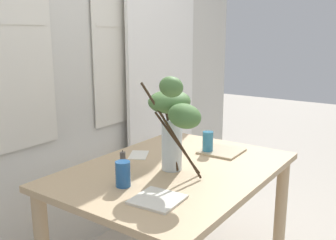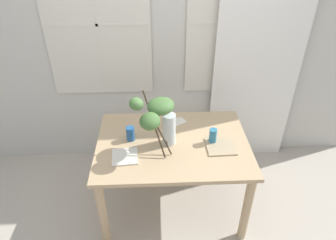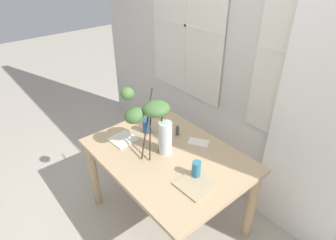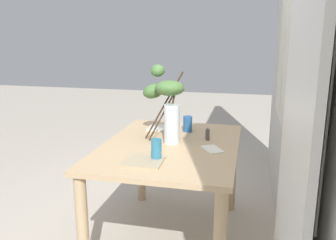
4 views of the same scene
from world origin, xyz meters
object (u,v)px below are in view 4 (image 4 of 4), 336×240
object	(u,v)px
drinking_glass_blue_left	(188,124)
dining_table	(171,160)
drinking_glass_blue_right	(156,150)
plate_square_right	(144,161)
pillar_candle	(208,135)
vase_with_branches	(166,100)
plate_square_left	(161,128)

from	to	relation	value
drinking_glass_blue_left	dining_table	bearing A→B (deg)	-9.06
drinking_glass_blue_left	drinking_glass_blue_right	bearing A→B (deg)	-5.86
plate_square_right	pillar_candle	world-z (taller)	pillar_candle
vase_with_branches	plate_square_right	world-z (taller)	vase_with_branches
drinking_glass_blue_right	pillar_candle	world-z (taller)	drinking_glass_blue_right
dining_table	plate_square_right	distance (m)	0.42
drinking_glass_blue_right	vase_with_branches	bearing A→B (deg)	-173.88
plate_square_right	vase_with_branches	bearing A→B (deg)	177.96
drinking_glass_blue_left	drinking_glass_blue_right	xyz separation A→B (m)	(0.70, -0.07, 0.00)
vase_with_branches	plate_square_right	xyz separation A→B (m)	(0.51, -0.02, -0.29)
drinking_glass_blue_left	plate_square_right	world-z (taller)	drinking_glass_blue_left
drinking_glass_blue_right	plate_square_right	bearing A→B (deg)	-48.34
vase_with_branches	drinking_glass_blue_right	size ratio (longest dim) A/B	4.19
drinking_glass_blue_left	pillar_candle	world-z (taller)	drinking_glass_blue_left
dining_table	vase_with_branches	world-z (taller)	vase_with_branches
dining_table	drinking_glass_blue_left	distance (m)	0.41
dining_table	pillar_candle	bearing A→B (deg)	122.88
plate_square_right	pillar_candle	distance (m)	0.64
drinking_glass_blue_right	plate_square_right	distance (m)	0.11
drinking_glass_blue_left	plate_square_right	xyz separation A→B (m)	(0.76, -0.14, -0.06)
drinking_glass_blue_right	plate_square_left	size ratio (longest dim) A/B	0.65
drinking_glass_blue_right	plate_square_right	world-z (taller)	drinking_glass_blue_right
drinking_glass_blue_right	plate_square_left	world-z (taller)	drinking_glass_blue_right
pillar_candle	dining_table	bearing A→B (deg)	-57.12
plate_square_right	pillar_candle	size ratio (longest dim) A/B	2.46
vase_with_branches	plate_square_right	size ratio (longest dim) A/B	2.37
dining_table	vase_with_branches	xyz separation A→B (m)	(-0.11, -0.06, 0.42)
dining_table	pillar_candle	world-z (taller)	pillar_candle
pillar_candle	vase_with_branches	bearing A→B (deg)	-81.06
vase_with_branches	drinking_glass_blue_left	distance (m)	0.37
drinking_glass_blue_right	pillar_candle	distance (m)	0.56
drinking_glass_blue_left	drinking_glass_blue_right	distance (m)	0.70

